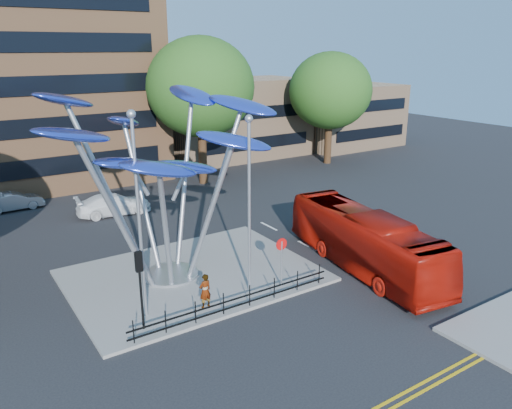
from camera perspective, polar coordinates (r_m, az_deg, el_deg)
ground at (r=21.80m, az=2.51°, el=-13.38°), size 120.00×120.00×0.00m
traffic_island at (r=25.87m, az=-7.20°, el=-8.05°), size 12.00×9.00×0.15m
double_yellow_near at (r=18.18m, az=14.47°, el=-21.16°), size 40.00×0.12×0.01m
double_yellow_far at (r=18.03m, az=15.22°, el=-21.60°), size 40.00×0.12×0.01m
low_building_near at (r=53.05m, az=-2.46°, el=9.81°), size 15.00×8.00×8.00m
low_building_far at (r=59.99m, az=10.28°, el=9.98°), size 12.00×8.00×7.00m
tree_right at (r=41.79m, az=-6.37°, el=13.17°), size 8.80×8.80×12.11m
tree_far at (r=49.83m, az=8.48°, el=12.72°), size 8.00×8.00×10.81m
leaf_sculpture at (r=23.92m, az=-10.86°, el=6.84°), size 12.72×9.54×9.51m
street_lamp_left at (r=20.54m, az=-13.38°, el=0.53°), size 0.36×0.36×8.80m
street_lamp_right at (r=22.30m, az=-0.78°, el=1.67°), size 0.36×0.36×8.30m
traffic_light_island at (r=20.48m, az=-13.16°, el=-7.74°), size 0.28×0.18×3.42m
no_entry_sign_island at (r=23.83m, az=2.93°, el=-5.65°), size 0.60×0.10×2.45m
pedestrian_railing_front at (r=22.27m, az=-2.20°, el=-11.02°), size 10.00×0.06×1.00m
red_bus at (r=26.71m, az=12.30°, el=-4.06°), size 4.21×11.28×3.07m
pedestrian at (r=22.39m, az=-5.84°, el=-9.79°), size 0.62×0.45×1.60m
parked_car_mid at (r=39.59m, az=-26.00°, el=0.32°), size 4.04×1.60×1.31m
parked_car_right at (r=36.09m, az=-15.94°, el=0.04°), size 5.20×2.46×1.46m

